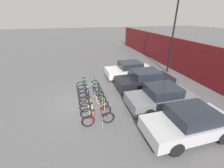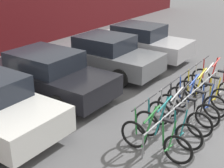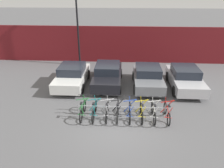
# 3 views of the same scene
# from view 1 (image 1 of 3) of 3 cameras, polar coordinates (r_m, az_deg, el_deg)

# --- Properties ---
(ground_plane) EXTENTS (120.00, 120.00, 0.00)m
(ground_plane) POSITION_cam_1_polar(r_m,az_deg,el_deg) (9.94, -10.79, -6.63)
(ground_plane) COLOR #59595B
(hoarding_wall) EXTENTS (36.00, 0.16, 3.08)m
(hoarding_wall) POSITION_cam_1_polar(r_m,az_deg,el_deg) (13.56, 32.81, 5.58)
(hoarding_wall) COLOR maroon
(hoarding_wall) RESTS_ON ground
(bike_rack) EXTENTS (4.78, 0.04, 0.57)m
(bike_rack) POSITION_cam_1_polar(r_m,az_deg,el_deg) (9.45, -6.75, -4.60)
(bike_rack) COLOR gray
(bike_rack) RESTS_ON ground
(bicycle_green) EXTENTS (0.68, 1.71, 1.05)m
(bicycle_green) POSITION_cam_1_polar(r_m,az_deg,el_deg) (11.37, -9.18, -0.11)
(bicycle_green) COLOR black
(bicycle_green) RESTS_ON ground
(bicycle_teal) EXTENTS (0.68, 1.71, 1.05)m
(bicycle_teal) POSITION_cam_1_polar(r_m,az_deg,el_deg) (10.84, -8.79, -1.40)
(bicycle_teal) COLOR black
(bicycle_teal) RESTS_ON ground
(bicycle_silver) EXTENTS (0.68, 1.71, 1.05)m
(bicycle_silver) POSITION_cam_1_polar(r_m,az_deg,el_deg) (10.26, -8.32, -2.96)
(bicycle_silver) COLOR black
(bicycle_silver) RESTS_ON ground
(bicycle_black) EXTENTS (0.68, 1.71, 1.05)m
(bicycle_black) POSITION_cam_1_polar(r_m,az_deg,el_deg) (9.79, -7.89, -4.38)
(bicycle_black) COLOR black
(bicycle_black) RESTS_ON ground
(bicycle_blue) EXTENTS (0.68, 1.71, 1.05)m
(bicycle_blue) POSITION_cam_1_polar(r_m,az_deg,el_deg) (9.27, -7.36, -6.16)
(bicycle_blue) COLOR black
(bicycle_blue) RESTS_ON ground
(bicycle_yellow) EXTENTS (0.68, 1.71, 1.05)m
(bicycle_yellow) POSITION_cam_1_polar(r_m,az_deg,el_deg) (8.77, -6.77, -8.08)
(bicycle_yellow) COLOR black
(bicycle_yellow) RESTS_ON ground
(bicycle_white) EXTENTS (0.68, 1.71, 1.05)m
(bicycle_white) POSITION_cam_1_polar(r_m,az_deg,el_deg) (8.28, -6.09, -10.27)
(bicycle_white) COLOR black
(bicycle_white) RESTS_ON ground
(bicycle_red) EXTENTS (0.68, 1.71, 1.05)m
(bicycle_red) POSITION_cam_1_polar(r_m,az_deg,el_deg) (7.75, -5.23, -13.02)
(bicycle_red) COLOR black
(bicycle_red) RESTS_ON ground
(car_white) EXTENTS (1.91, 4.04, 1.40)m
(car_white) POSITION_cam_1_polar(r_m,az_deg,el_deg) (13.38, 6.51, 5.40)
(car_white) COLOR silver
(car_white) RESTS_ON ground
(car_black) EXTENTS (1.91, 4.25, 1.40)m
(car_black) POSITION_cam_1_polar(r_m,az_deg,el_deg) (11.53, 12.28, 1.70)
(car_black) COLOR black
(car_black) RESTS_ON ground
(car_grey) EXTENTS (1.91, 3.95, 1.40)m
(car_grey) POSITION_cam_1_polar(r_m,az_deg,el_deg) (9.35, 18.05, -4.77)
(car_grey) COLOR slate
(car_grey) RESTS_ON ground
(car_silver) EXTENTS (1.91, 4.11, 1.40)m
(car_silver) POSITION_cam_1_polar(r_m,az_deg,el_deg) (7.81, 27.20, -12.99)
(car_silver) COLOR #B7B7BC
(car_silver) RESTS_ON ground
(lamp_post) EXTENTS (0.24, 0.44, 7.16)m
(lamp_post) POSITION_cam_1_polar(r_m,az_deg,el_deg) (14.98, 22.47, 18.66)
(lamp_post) COLOR black
(lamp_post) RESTS_ON ground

